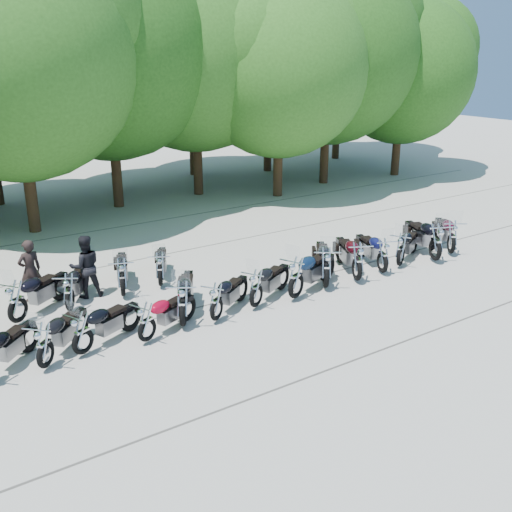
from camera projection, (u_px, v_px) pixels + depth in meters
ground at (288, 310)px, 15.93m from camera, size 90.00×90.00×0.00m
tree_3 at (14, 57)px, 20.75m from camera, size 8.70×8.70×10.67m
tree_4 at (107, 47)px, 24.27m from camera, size 9.13×9.13×11.20m
tree_5 at (194, 49)px, 26.54m from camera, size 9.04×9.04×11.10m
tree_6 at (279, 67)px, 26.48m from camera, size 8.00×8.00×9.82m
tree_7 at (328, 53)px, 28.98m from camera, size 8.79×8.79×10.79m
tree_8 at (402, 71)px, 31.29m from camera, size 7.53×7.53×9.25m
tree_12 at (108, 68)px, 27.88m from camera, size 7.88×7.88×9.67m
tree_13 at (190, 60)px, 31.16m from camera, size 8.31×8.31×10.20m
tree_14 at (268, 64)px, 32.26m from camera, size 8.02×8.02×9.84m
tree_15 at (340, 41)px, 35.74m from camera, size 9.67×9.67×11.86m
motorcycle_1 at (44, 344)px, 12.80m from camera, size 2.01×1.97×1.22m
motorcycle_2 at (82, 332)px, 13.37m from camera, size 2.20×1.45×1.20m
motorcycle_3 at (147, 321)px, 13.97m from camera, size 2.12×1.38×1.15m
motorcycle_4 at (183, 302)px, 14.70m from camera, size 1.94×2.45×1.38m
motorcycle_5 at (216, 301)px, 15.05m from camera, size 2.09×1.66×1.18m
motorcycle_6 at (256, 287)px, 15.83m from camera, size 2.24×1.60×1.23m
motorcycle_7 at (296, 276)px, 16.35m from camera, size 2.58×1.61×1.40m
motorcycle_8 at (326, 266)px, 17.09m from camera, size 2.05×2.48×1.41m
motorcycle_9 at (357, 260)px, 17.62m from camera, size 1.75×2.54×1.39m
motorcycle_10 at (383, 254)px, 18.26m from camera, size 1.44×2.38×1.29m
motorcycle_11 at (401, 248)px, 18.86m from camera, size 2.29×1.64×1.26m
motorcycle_12 at (436, 241)px, 19.27m from camera, size 1.71×2.67×1.45m
motorcycle_13 at (452, 236)px, 19.97m from camera, size 2.01×2.35×1.35m
motorcycle_14 at (17, 300)px, 14.90m from camera, size 2.31×1.93×1.32m
motorcycle_15 at (69, 291)px, 15.60m from camera, size 1.70×2.17×1.22m
motorcycle_16 at (122, 276)px, 16.52m from camera, size 1.49×2.36×1.28m
motorcycle_17 at (160, 268)px, 17.25m from camera, size 1.55×2.15×1.19m
rider_0 at (30, 270)px, 16.30m from camera, size 0.69×0.51×1.74m
rider_1 at (85, 267)px, 16.53m from camera, size 0.96×0.81×1.79m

